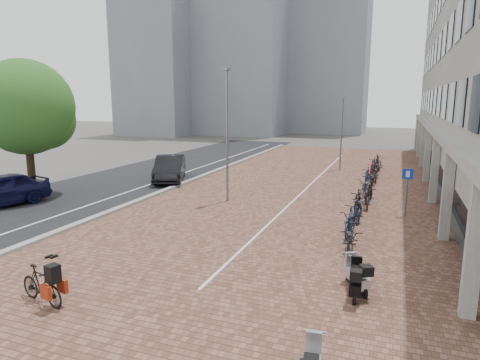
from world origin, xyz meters
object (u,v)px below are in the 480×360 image
car_dark (170,168)px  scooter_front (357,274)px  parking_sign (407,185)px  scooter_mid (356,279)px  hero_bike (41,285)px

car_dark → scooter_front: 17.48m
scooter_front → parking_sign: size_ratio=0.64×
scooter_mid → car_dark: bearing=131.7°
scooter_mid → parking_sign: parking_sign is taller
scooter_front → scooter_mid: 0.38m
hero_bike → parking_sign: size_ratio=0.80×
car_dark → scooter_mid: (12.70, -12.38, -0.33)m
car_dark → parking_sign: 14.48m
parking_sign → hero_bike: bearing=-128.8°
scooter_front → parking_sign: 8.51m
scooter_front → scooter_mid: (0.00, -0.37, 0.01)m
scooter_front → parking_sign: parking_sign is taller
hero_bike → scooter_front: hero_bike is taller
scooter_mid → parking_sign: size_ratio=0.65×
hero_bike → scooter_mid: size_ratio=1.23×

